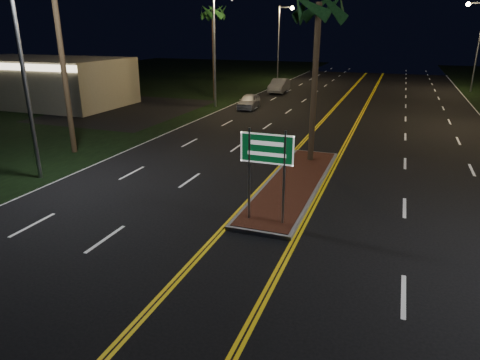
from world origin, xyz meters
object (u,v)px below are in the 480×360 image
at_px(streetlight_left_mid, 219,38).
at_px(streetlight_left_far, 282,35).
at_px(palm_median, 319,7).
at_px(highway_sign, 267,158).
at_px(streetlight_right_far, 476,36).
at_px(car_near, 249,100).
at_px(commercial_building, 41,81).
at_px(palm_left_far, 213,13).
at_px(median_island, 294,183).
at_px(streetlight_left_near, 27,47).
at_px(car_far, 279,85).

relative_size(streetlight_left_mid, streetlight_left_far, 1.00).
bearing_deg(palm_median, highway_sign, -90.00).
bearing_deg(streetlight_right_far, car_near, -136.25).
relative_size(commercial_building, streetlight_left_mid, 1.67).
height_order(commercial_building, palm_left_far, palm_left_far).
distance_m(streetlight_left_far, car_near, 20.59).
xyz_separation_m(commercial_building, car_near, (18.00, 4.19, -1.29)).
height_order(median_island, streetlight_left_near, streetlight_left_near).
distance_m(car_near, car_far, 10.31).
xyz_separation_m(car_near, car_far, (-0.17, 10.31, 0.12)).
bearing_deg(streetlight_left_near, palm_left_far, 95.21).
height_order(commercial_building, car_far, commercial_building).
relative_size(palm_median, car_far, 1.67).
distance_m(streetlight_left_mid, streetlight_left_far, 20.00).
relative_size(commercial_building, streetlight_left_near, 1.67).
bearing_deg(car_near, car_far, 85.75).
xyz_separation_m(streetlight_left_far, car_near, (2.62, -19.82, -4.95)).
bearing_deg(highway_sign, streetlight_left_far, 104.44).
distance_m(highway_sign, palm_median, 9.11).
height_order(streetlight_left_near, palm_median, streetlight_left_near).
bearing_deg(car_near, streetlight_left_near, -102.58).
distance_m(streetlight_left_near, streetlight_left_far, 40.00).
relative_size(median_island, car_far, 2.07).
xyz_separation_m(palm_left_far, car_far, (4.63, 6.49, -6.92)).
bearing_deg(highway_sign, palm_median, 90.00).
xyz_separation_m(streetlight_left_near, streetlight_left_mid, (0.00, 20.00, 0.00)).
bearing_deg(palm_left_far, streetlight_right_far, 30.88).
relative_size(streetlight_left_far, palm_left_far, 1.02).
height_order(streetlight_right_far, palm_median, streetlight_right_far).
relative_size(streetlight_left_near, streetlight_left_far, 1.00).
xyz_separation_m(median_island, streetlight_right_far, (10.61, 35.00, 5.57)).
bearing_deg(median_island, streetlight_right_far, 73.13).
bearing_deg(car_far, palm_median, -72.61).
bearing_deg(streetlight_right_far, streetlight_left_mid, -139.70).
relative_size(streetlight_left_mid, car_near, 2.11).
xyz_separation_m(median_island, car_near, (-8.00, 17.18, 0.63)).
xyz_separation_m(highway_sign, commercial_building, (-26.00, 17.19, -0.40)).
relative_size(streetlight_right_far, car_far, 1.82).
height_order(streetlight_left_near, car_near, streetlight_left_near).
xyz_separation_m(streetlight_left_far, streetlight_right_far, (21.23, -2.00, 0.00)).
bearing_deg(commercial_building, car_near, 13.11).
bearing_deg(streetlight_left_far, median_island, -74.00).
height_order(palm_median, car_far, palm_median).
bearing_deg(car_far, car_near, -90.46).
xyz_separation_m(streetlight_left_far, palm_median, (10.61, -33.50, 1.62)).
distance_m(streetlight_left_near, streetlight_left_mid, 20.00).
xyz_separation_m(highway_sign, streetlight_left_far, (-10.61, 41.20, 3.25)).
relative_size(median_island, commercial_building, 0.68).
bearing_deg(median_island, streetlight_left_far, 106.00).
bearing_deg(car_far, streetlight_left_near, -95.99).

